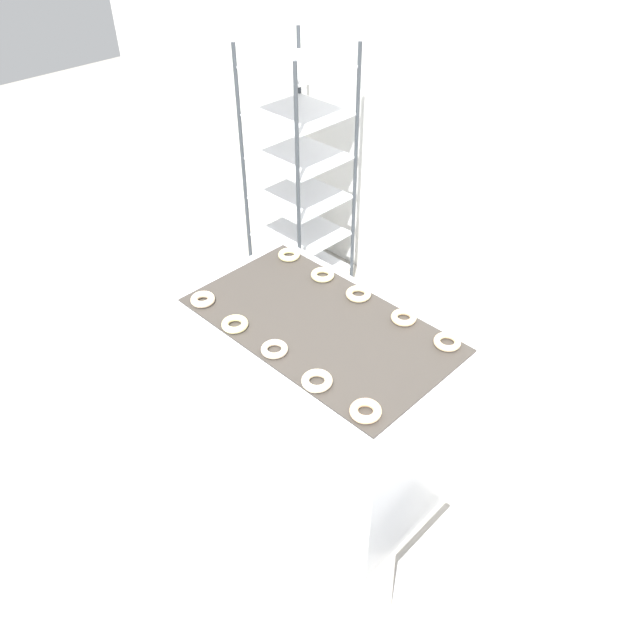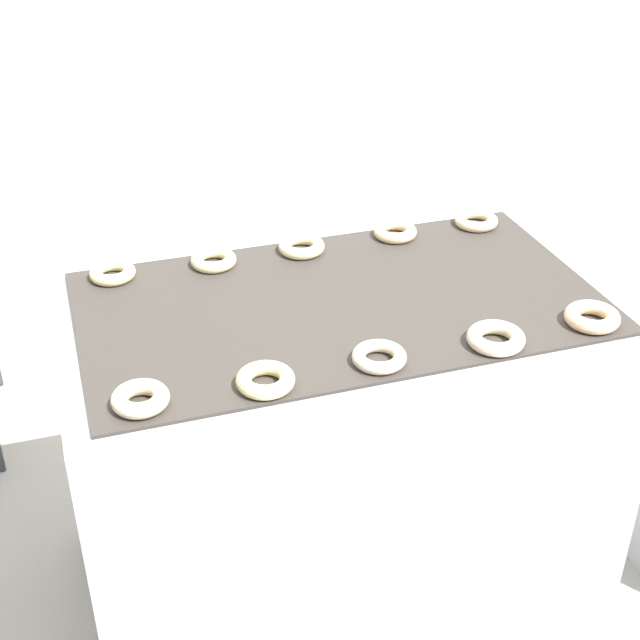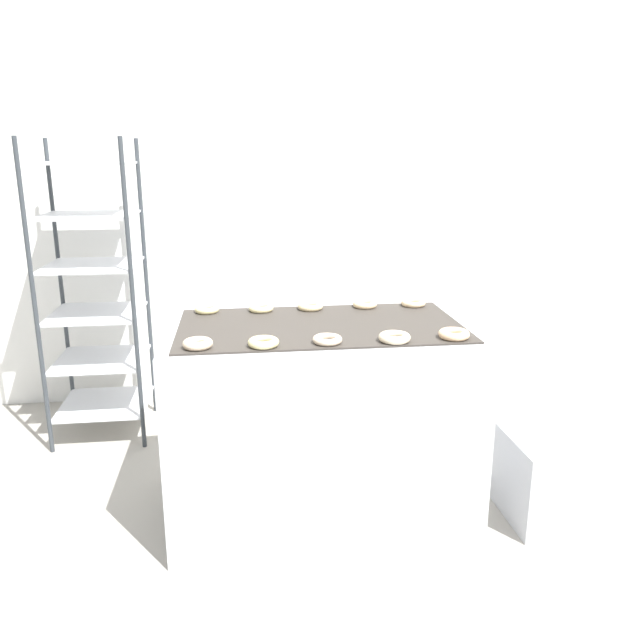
{
  "view_description": "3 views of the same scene",
  "coord_description": "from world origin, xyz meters",
  "px_view_note": "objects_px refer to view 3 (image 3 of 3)",
  "views": [
    {
      "loc": [
        1.5,
        -0.91,
        2.63
      ],
      "look_at": [
        0.0,
        0.63,
        0.9
      ],
      "focal_mm": 35.0,
      "sensor_mm": 36.0,
      "label": 1
    },
    {
      "loc": [
        -0.59,
        -1.06,
        1.91
      ],
      "look_at": [
        0.0,
        0.78,
        0.74
      ],
      "focal_mm": 50.0,
      "sensor_mm": 36.0,
      "label": 2
    },
    {
      "loc": [
        -0.33,
        -1.92,
        1.59
      ],
      "look_at": [
        0.0,
        0.63,
        0.9
      ],
      "focal_mm": 35.0,
      "sensor_mm": 36.0,
      "label": 3
    }
  ],
  "objects_px": {
    "fryer_machine": "(320,419)",
    "donut_far_right": "(365,304)",
    "donut_far_rightmost": "(413,303)",
    "donut_near_leftmost": "(198,344)",
    "donut_near_rightmost": "(454,334)",
    "donut_far_leftmost": "(207,309)",
    "donut_near_right": "(395,337)",
    "glaze_bin": "(541,478)",
    "donut_far_left": "(261,308)",
    "donut_near_left": "(263,342)",
    "baking_rack_cart": "(95,290)",
    "donut_far_center": "(310,306)",
    "donut_near_center": "(327,339)"
  },
  "relations": [
    {
      "from": "glaze_bin",
      "to": "donut_far_left",
      "type": "height_order",
      "value": "donut_far_left"
    },
    {
      "from": "donut_near_center",
      "to": "donut_far_left",
      "type": "height_order",
      "value": "donut_far_left"
    },
    {
      "from": "baking_rack_cart",
      "to": "donut_near_rightmost",
      "type": "xyz_separation_m",
      "value": [
        1.64,
        -1.25,
        0.05
      ]
    },
    {
      "from": "glaze_bin",
      "to": "donut_near_rightmost",
      "type": "height_order",
      "value": "donut_near_rightmost"
    },
    {
      "from": "fryer_machine",
      "to": "donut_far_right",
      "type": "relative_size",
      "value": 11.39
    },
    {
      "from": "donut_far_right",
      "to": "donut_near_right",
      "type": "bearing_deg",
      "value": -89.4
    },
    {
      "from": "donut_near_left",
      "to": "donut_near_center",
      "type": "distance_m",
      "value": 0.25
    },
    {
      "from": "donut_near_center",
      "to": "donut_near_rightmost",
      "type": "bearing_deg",
      "value": 0.06
    },
    {
      "from": "donut_near_leftmost",
      "to": "donut_far_rightmost",
      "type": "bearing_deg",
      "value": 28.93
    },
    {
      "from": "donut_far_leftmost",
      "to": "donut_far_right",
      "type": "distance_m",
      "value": 0.74
    },
    {
      "from": "fryer_machine",
      "to": "donut_far_rightmost",
      "type": "bearing_deg",
      "value": 29.68
    },
    {
      "from": "donut_near_left",
      "to": "donut_far_left",
      "type": "distance_m",
      "value": 0.54
    },
    {
      "from": "fryer_machine",
      "to": "donut_near_right",
      "type": "distance_m",
      "value": 0.59
    },
    {
      "from": "donut_near_right",
      "to": "donut_near_rightmost",
      "type": "distance_m",
      "value": 0.24
    },
    {
      "from": "donut_far_leftmost",
      "to": "donut_far_left",
      "type": "xyz_separation_m",
      "value": [
        0.25,
        -0.01,
        -0.0
      ]
    },
    {
      "from": "donut_near_left",
      "to": "donut_far_rightmost",
      "type": "height_order",
      "value": "donut_near_left"
    },
    {
      "from": "donut_far_right",
      "to": "glaze_bin",
      "type": "bearing_deg",
      "value": -34.26
    },
    {
      "from": "glaze_bin",
      "to": "donut_far_leftmost",
      "type": "height_order",
      "value": "donut_far_leftmost"
    },
    {
      "from": "baking_rack_cart",
      "to": "donut_far_leftmost",
      "type": "xyz_separation_m",
      "value": [
        0.65,
        -0.71,
        0.05
      ]
    },
    {
      "from": "baking_rack_cart",
      "to": "donut_far_center",
      "type": "bearing_deg",
      "value": -32.36
    },
    {
      "from": "donut_near_leftmost",
      "to": "donut_far_leftmost",
      "type": "height_order",
      "value": "donut_near_leftmost"
    },
    {
      "from": "donut_near_leftmost",
      "to": "donut_near_left",
      "type": "distance_m",
      "value": 0.25
    },
    {
      "from": "baking_rack_cart",
      "to": "donut_far_left",
      "type": "bearing_deg",
      "value": -38.67
    },
    {
      "from": "fryer_machine",
      "to": "donut_far_left",
      "type": "height_order",
      "value": "donut_far_left"
    },
    {
      "from": "donut_far_left",
      "to": "donut_near_right",
      "type": "bearing_deg",
      "value": -47.62
    },
    {
      "from": "donut_near_leftmost",
      "to": "donut_far_right",
      "type": "relative_size",
      "value": 0.99
    },
    {
      "from": "fryer_machine",
      "to": "donut_far_center",
      "type": "distance_m",
      "value": 0.53
    },
    {
      "from": "donut_near_center",
      "to": "donut_far_right",
      "type": "distance_m",
      "value": 0.6
    },
    {
      "from": "donut_far_right",
      "to": "donut_near_leftmost",
      "type": "bearing_deg",
      "value": -143.9
    },
    {
      "from": "donut_near_right",
      "to": "donut_far_leftmost",
      "type": "bearing_deg",
      "value": 143.35
    },
    {
      "from": "fryer_machine",
      "to": "donut_far_left",
      "type": "xyz_separation_m",
      "value": [
        -0.24,
        0.27,
        0.45
      ]
    },
    {
      "from": "donut_far_left",
      "to": "donut_far_center",
      "type": "height_order",
      "value": "donut_far_center"
    },
    {
      "from": "donut_far_rightmost",
      "to": "donut_far_right",
      "type": "bearing_deg",
      "value": 179.6
    },
    {
      "from": "donut_near_leftmost",
      "to": "donut_near_rightmost",
      "type": "bearing_deg",
      "value": -0.03
    },
    {
      "from": "donut_far_leftmost",
      "to": "donut_far_right",
      "type": "height_order",
      "value": "same"
    },
    {
      "from": "donut_far_leftmost",
      "to": "glaze_bin",
      "type": "bearing_deg",
      "value": -18.31
    },
    {
      "from": "donut_near_leftmost",
      "to": "donut_near_right",
      "type": "distance_m",
      "value": 0.75
    },
    {
      "from": "donut_far_leftmost",
      "to": "fryer_machine",
      "type": "bearing_deg",
      "value": -29.31
    },
    {
      "from": "donut_near_rightmost",
      "to": "donut_near_right",
      "type": "bearing_deg",
      "value": -177.12
    },
    {
      "from": "donut_near_center",
      "to": "donut_far_leftmost",
      "type": "distance_m",
      "value": 0.73
    },
    {
      "from": "fryer_machine",
      "to": "donut_near_left",
      "type": "relative_size",
      "value": 10.94
    },
    {
      "from": "glaze_bin",
      "to": "donut_far_right",
      "type": "xyz_separation_m",
      "value": [
        -0.71,
        0.48,
        0.7
      ]
    },
    {
      "from": "donut_near_center",
      "to": "donut_far_right",
      "type": "height_order",
      "value": "donut_far_right"
    },
    {
      "from": "fryer_machine",
      "to": "glaze_bin",
      "type": "relative_size",
      "value": 3.3
    },
    {
      "from": "baking_rack_cart",
      "to": "donut_near_right",
      "type": "xyz_separation_m",
      "value": [
        1.4,
        -1.27,
        0.05
      ]
    },
    {
      "from": "glaze_bin",
      "to": "donut_far_left",
      "type": "xyz_separation_m",
      "value": [
        -1.2,
        0.47,
        0.7
      ]
    },
    {
      "from": "donut_near_right",
      "to": "donut_far_leftmost",
      "type": "xyz_separation_m",
      "value": [
        -0.75,
        0.55,
        -0.0
      ]
    },
    {
      "from": "donut_far_center",
      "to": "fryer_machine",
      "type": "bearing_deg",
      "value": -87.55
    },
    {
      "from": "donut_near_rightmost",
      "to": "donut_far_rightmost",
      "type": "height_order",
      "value": "donut_near_rightmost"
    },
    {
      "from": "donut_near_center",
      "to": "donut_near_right",
      "type": "distance_m",
      "value": 0.26
    }
  ]
}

